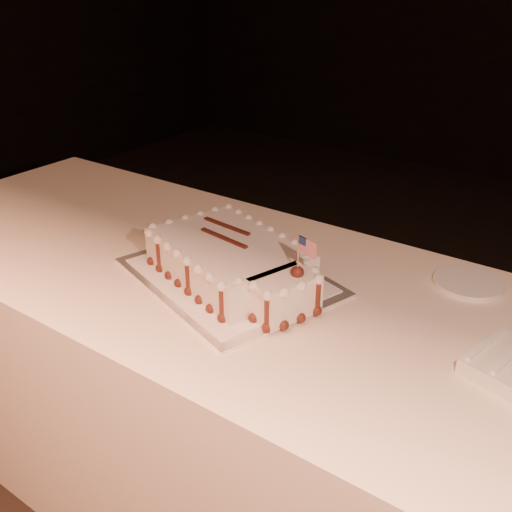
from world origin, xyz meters
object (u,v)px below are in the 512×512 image
Objects in this scene: side_plate at (468,283)px; sheet_cake at (235,262)px; cake_board at (229,277)px; banquet_table at (270,411)px.

sheet_cake is at bearing -145.98° from side_plate.
side_plate is at bearing 50.13° from cake_board.
sheet_cake is at bearing -161.77° from banquet_table.
cake_board is at bearing 162.04° from sheet_cake.
banquet_table is 0.60m from side_plate.
cake_board reaches higher than banquet_table.
sheet_cake reaches higher than side_plate.
cake_board is 0.56m from side_plate.
sheet_cake is 0.55m from side_plate.
side_plate reaches higher than banquet_table.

